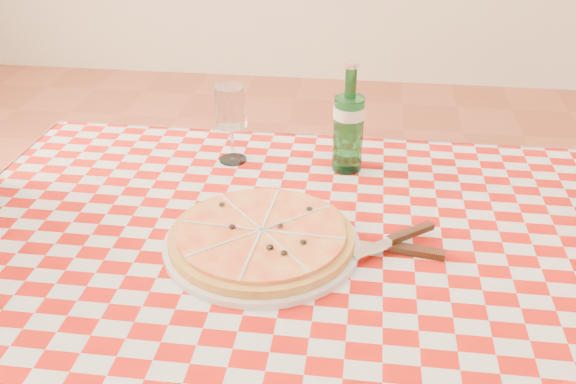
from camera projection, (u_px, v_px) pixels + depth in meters
name	position (u px, v px, depth m)	size (l,w,h in m)	color
dining_table	(294.00, 283.00, 1.19)	(1.20, 0.80, 0.75)	brown
tablecloth	(295.00, 240.00, 1.14)	(1.30, 0.90, 0.01)	#A9130A
pizza_plate	(261.00, 236.00, 1.11)	(0.34, 0.34, 0.04)	#C79042
water_bottle	(349.00, 118.00, 1.32)	(0.07, 0.07, 0.23)	#175F27
wine_glass	(231.00, 124.00, 1.37)	(0.07, 0.07, 0.17)	white
cutlery	(389.00, 243.00, 1.10)	(0.24, 0.20, 0.03)	silver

